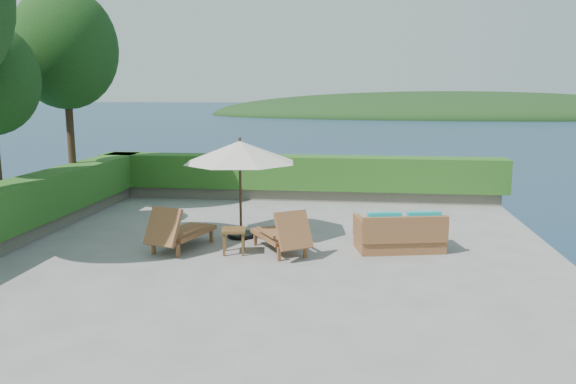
# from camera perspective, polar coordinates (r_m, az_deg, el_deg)

# --- Properties ---
(ground) EXTENTS (12.00, 12.00, 0.00)m
(ground) POSITION_cam_1_polar(r_m,az_deg,el_deg) (11.93, -1.92, -5.85)
(ground) COLOR gray
(ground) RESTS_ON ground
(foundation) EXTENTS (12.00, 12.00, 3.00)m
(foundation) POSITION_cam_1_polar(r_m,az_deg,el_deg) (12.45, -1.87, -12.73)
(foundation) COLOR #504A3F
(foundation) RESTS_ON ocean
(ocean) EXTENTS (600.00, 600.00, 0.00)m
(ocean) POSITION_cam_1_polar(r_m,az_deg,el_deg) (13.08, -1.83, -18.58)
(ocean) COLOR #152C42
(ocean) RESTS_ON ground
(offshore_island) EXTENTS (126.00, 57.60, 12.60)m
(offshore_island) POSITION_cam_1_polar(r_m,az_deg,el_deg) (153.21, 15.96, 7.48)
(offshore_island) COLOR black
(offshore_island) RESTS_ON ocean
(planter_wall_far) EXTENTS (12.00, 0.60, 0.36)m
(planter_wall_far) POSITION_cam_1_polar(r_m,az_deg,el_deg) (17.30, 0.99, -0.18)
(planter_wall_far) COLOR gray
(planter_wall_far) RESTS_ON ground
(planter_wall_left) EXTENTS (0.60, 12.00, 0.36)m
(planter_wall_left) POSITION_cam_1_polar(r_m,az_deg,el_deg) (13.89, -25.45, -3.78)
(planter_wall_left) COLOR gray
(planter_wall_left) RESTS_ON ground
(hedge_far) EXTENTS (12.40, 0.90, 1.00)m
(hedge_far) POSITION_cam_1_polar(r_m,az_deg,el_deg) (17.19, 0.99, 2.02)
(hedge_far) COLOR #204E16
(hedge_far) RESTS_ON planter_wall_far
(hedge_left) EXTENTS (0.90, 12.40, 1.00)m
(hedge_left) POSITION_cam_1_polar(r_m,az_deg,el_deg) (13.75, -25.66, -1.07)
(hedge_left) COLOR #204E16
(hedge_left) RESTS_ON planter_wall_left
(tree_far) EXTENTS (2.80, 2.80, 6.03)m
(tree_far) POSITION_cam_1_polar(r_m,az_deg,el_deg) (16.53, -21.73, 13.34)
(tree_far) COLOR #3D2717
(tree_far) RESTS_ON ground
(patio_umbrella) EXTENTS (3.15, 3.15, 2.30)m
(patio_umbrella) POSITION_cam_1_polar(r_m,az_deg,el_deg) (12.59, -4.92, 3.98)
(patio_umbrella) COLOR black
(patio_umbrella) RESTS_ON ground
(lounge_left) EXTENTS (1.16, 1.84, 0.99)m
(lounge_left) POSITION_cam_1_polar(r_m,az_deg,el_deg) (12.02, -11.03, -3.88)
(lounge_left) COLOR brown
(lounge_left) RESTS_ON ground
(lounge_right) EXTENTS (1.47, 1.78, 0.97)m
(lounge_right) POSITION_cam_1_polar(r_m,az_deg,el_deg) (11.56, -0.57, -4.30)
(lounge_right) COLOR brown
(lounge_right) RESTS_ON ground
(side_table) EXTENTS (0.56, 0.56, 0.52)m
(side_table) POSITION_cam_1_polar(r_m,az_deg,el_deg) (11.59, -5.53, -4.19)
(side_table) COLOR brown
(side_table) RESTS_ON ground
(wicker_loveseat) EXTENTS (1.95, 1.28, 0.88)m
(wicker_loveseat) POSITION_cam_1_polar(r_m,az_deg,el_deg) (11.99, 11.30, -4.28)
(wicker_loveseat) COLOR brown
(wicker_loveseat) RESTS_ON ground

